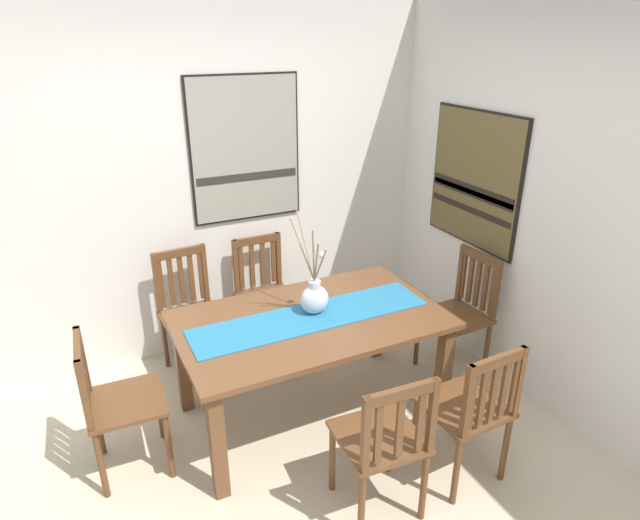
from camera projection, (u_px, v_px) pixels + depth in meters
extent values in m
cube|color=beige|center=(306.00, 499.00, 2.98)|extent=(6.40, 6.40, 0.03)
cube|color=silver|center=(200.00, 182.00, 3.97)|extent=(6.40, 0.12, 2.70)
cube|color=silver|center=(586.00, 220.00, 3.19)|extent=(0.12, 6.40, 2.70)
cube|color=brown|center=(311.00, 320.00, 3.36)|extent=(1.66, 0.99, 0.03)
cube|color=brown|center=(218.00, 445.00, 2.86)|extent=(0.08, 0.08, 0.70)
cube|color=brown|center=(443.00, 372.00, 3.47)|extent=(0.08, 0.08, 0.70)
cube|color=brown|center=(183.00, 365.00, 3.54)|extent=(0.08, 0.08, 0.70)
cube|color=brown|center=(376.00, 316.00, 4.15)|extent=(0.08, 0.08, 0.70)
cube|color=#236B93|center=(311.00, 317.00, 3.35)|extent=(1.53, 0.36, 0.01)
ellipsoid|color=silver|center=(314.00, 299.00, 3.37)|extent=(0.18, 0.16, 0.19)
cylinder|color=silver|center=(314.00, 284.00, 3.33)|extent=(0.08, 0.08, 0.04)
cylinder|color=#997F5B|center=(307.00, 263.00, 3.22)|extent=(0.12, 0.05, 0.29)
cylinder|color=#997F5B|center=(305.00, 246.00, 3.30)|extent=(0.05, 0.18, 0.42)
cylinder|color=#997F5B|center=(303.00, 251.00, 3.19)|extent=(0.17, 0.02, 0.44)
cylinder|color=#997F5B|center=(320.00, 266.00, 3.22)|extent=(0.03, 0.13, 0.26)
cylinder|color=#997F5B|center=(316.00, 263.00, 3.22)|extent=(0.03, 0.11, 0.30)
cylinder|color=#997F5B|center=(314.00, 256.00, 3.21)|extent=(0.05, 0.08, 0.37)
sphere|color=silver|center=(322.00, 255.00, 3.26)|extent=(0.04, 0.04, 0.04)
cube|color=brown|center=(268.00, 299.00, 4.18)|extent=(0.43, 0.43, 0.03)
cylinder|color=brown|center=(299.00, 330.00, 4.20)|extent=(0.04, 0.04, 0.45)
cylinder|color=brown|center=(256.00, 341.00, 4.05)|extent=(0.04, 0.04, 0.45)
cylinder|color=brown|center=(281.00, 310.00, 4.49)|extent=(0.04, 0.04, 0.45)
cylinder|color=brown|center=(240.00, 320.00, 4.34)|extent=(0.04, 0.04, 0.45)
cube|color=brown|center=(278.00, 259.00, 4.31)|extent=(0.04, 0.04, 0.45)
cube|color=brown|center=(236.00, 267.00, 4.16)|extent=(0.04, 0.04, 0.45)
cube|color=brown|center=(256.00, 240.00, 4.16)|extent=(0.38, 0.04, 0.06)
cube|color=brown|center=(273.00, 261.00, 4.30)|extent=(0.04, 0.02, 0.36)
cube|color=brown|center=(263.00, 263.00, 4.26)|extent=(0.04, 0.02, 0.36)
cube|color=brown|center=(252.00, 265.00, 4.22)|extent=(0.04, 0.02, 0.36)
cube|color=brown|center=(241.00, 268.00, 4.19)|extent=(0.04, 0.02, 0.36)
cube|color=brown|center=(379.00, 437.00, 2.76)|extent=(0.45, 0.45, 0.03)
cylinder|color=brown|center=(332.00, 458.00, 2.94)|extent=(0.04, 0.04, 0.45)
cylinder|color=brown|center=(390.00, 440.00, 3.07)|extent=(0.04, 0.04, 0.45)
cylinder|color=brown|center=(362.00, 508.00, 2.64)|extent=(0.04, 0.04, 0.45)
cylinder|color=brown|center=(424.00, 486.00, 2.76)|extent=(0.04, 0.04, 0.45)
cube|color=brown|center=(366.00, 435.00, 2.44)|extent=(0.04, 0.04, 0.43)
cube|color=brown|center=(432.00, 415.00, 2.57)|extent=(0.04, 0.04, 0.43)
cube|color=brown|center=(402.00, 393.00, 2.43)|extent=(0.38, 0.06, 0.06)
cube|color=brown|center=(378.00, 434.00, 2.47)|extent=(0.04, 0.02, 0.34)
cube|color=brown|center=(400.00, 428.00, 2.51)|extent=(0.04, 0.02, 0.34)
cube|color=brown|center=(420.00, 421.00, 2.55)|extent=(0.04, 0.02, 0.34)
cube|color=brown|center=(127.00, 402.00, 3.02)|extent=(0.44, 0.44, 0.03)
cylinder|color=brown|center=(159.00, 408.00, 3.33)|extent=(0.04, 0.04, 0.45)
cylinder|color=brown|center=(169.00, 446.00, 3.03)|extent=(0.04, 0.04, 0.45)
cylinder|color=brown|center=(98.00, 424.00, 3.20)|extent=(0.04, 0.04, 0.45)
cylinder|color=brown|center=(101.00, 465.00, 2.89)|extent=(0.04, 0.04, 0.45)
cube|color=brown|center=(83.00, 359.00, 3.01)|extent=(0.04, 0.04, 0.42)
cube|color=brown|center=(84.00, 396.00, 2.71)|extent=(0.04, 0.04, 0.42)
cube|color=brown|center=(77.00, 348.00, 2.79)|extent=(0.05, 0.38, 0.06)
cube|color=brown|center=(83.00, 364.00, 2.99)|extent=(0.02, 0.04, 0.33)
cube|color=brown|center=(84.00, 372.00, 2.93)|extent=(0.02, 0.04, 0.33)
cube|color=brown|center=(84.00, 379.00, 2.87)|extent=(0.02, 0.04, 0.33)
cube|color=brown|center=(84.00, 387.00, 2.80)|extent=(0.02, 0.04, 0.33)
cube|color=brown|center=(85.00, 396.00, 2.74)|extent=(0.02, 0.04, 0.33)
cube|color=brown|center=(454.00, 317.00, 3.91)|extent=(0.44, 0.44, 0.03)
cylinder|color=brown|center=(449.00, 363.00, 3.78)|extent=(0.04, 0.04, 0.45)
cylinder|color=brown|center=(417.00, 339.00, 4.07)|extent=(0.04, 0.04, 0.45)
cylinder|color=brown|center=(487.00, 349.00, 3.94)|extent=(0.04, 0.04, 0.45)
cylinder|color=brown|center=(454.00, 328.00, 4.23)|extent=(0.04, 0.04, 0.45)
cube|color=brown|center=(496.00, 291.00, 3.76)|extent=(0.04, 0.04, 0.46)
cube|color=brown|center=(461.00, 273.00, 4.05)|extent=(0.04, 0.04, 0.46)
cube|color=brown|center=(481.00, 257.00, 3.82)|extent=(0.05, 0.38, 0.06)
cube|color=brown|center=(493.00, 292.00, 3.79)|extent=(0.02, 0.04, 0.37)
cube|color=brown|center=(485.00, 288.00, 3.85)|extent=(0.02, 0.04, 0.37)
cube|color=brown|center=(477.00, 284.00, 3.91)|extent=(0.02, 0.04, 0.37)
cube|color=brown|center=(470.00, 280.00, 3.97)|extent=(0.02, 0.04, 0.37)
cube|color=brown|center=(463.00, 276.00, 4.03)|extent=(0.02, 0.04, 0.37)
cube|color=brown|center=(193.00, 318.00, 3.89)|extent=(0.45, 0.45, 0.03)
cylinder|color=brown|center=(227.00, 350.00, 3.93)|extent=(0.04, 0.04, 0.45)
cylinder|color=brown|center=(179.00, 365.00, 3.76)|extent=(0.04, 0.04, 0.45)
cylinder|color=brown|center=(210.00, 329.00, 4.21)|extent=(0.04, 0.04, 0.45)
cylinder|color=brown|center=(165.00, 341.00, 4.05)|extent=(0.04, 0.04, 0.45)
cube|color=brown|center=(205.00, 273.00, 4.03)|extent=(0.04, 0.04, 0.47)
cube|color=brown|center=(157.00, 284.00, 3.86)|extent=(0.04, 0.04, 0.47)
cube|color=brown|center=(178.00, 253.00, 3.87)|extent=(0.38, 0.06, 0.06)
cube|color=brown|center=(201.00, 276.00, 4.02)|extent=(0.04, 0.02, 0.38)
cube|color=brown|center=(192.00, 278.00, 3.99)|extent=(0.04, 0.02, 0.38)
cube|color=brown|center=(182.00, 280.00, 3.95)|extent=(0.04, 0.02, 0.38)
cube|color=brown|center=(171.00, 282.00, 3.92)|extent=(0.04, 0.02, 0.38)
cube|color=brown|center=(161.00, 285.00, 3.88)|extent=(0.04, 0.02, 0.38)
cube|color=brown|center=(463.00, 406.00, 2.98)|extent=(0.44, 0.44, 0.03)
cylinder|color=brown|center=(415.00, 431.00, 3.14)|extent=(0.04, 0.04, 0.45)
cylinder|color=brown|center=(461.00, 411.00, 3.30)|extent=(0.04, 0.04, 0.45)
cylinder|color=brown|center=(456.00, 471.00, 2.85)|extent=(0.04, 0.04, 0.45)
cylinder|color=brown|center=(505.00, 448.00, 3.01)|extent=(0.04, 0.04, 0.45)
cube|color=brown|center=(467.00, 402.00, 2.66)|extent=(0.04, 0.04, 0.43)
cube|color=brown|center=(519.00, 381.00, 2.82)|extent=(0.04, 0.04, 0.43)
cube|color=brown|center=(498.00, 361.00, 2.67)|extent=(0.38, 0.05, 0.06)
cube|color=brown|center=(471.00, 403.00, 2.68)|extent=(0.04, 0.02, 0.34)
cube|color=brown|center=(482.00, 398.00, 2.71)|extent=(0.04, 0.02, 0.34)
cube|color=brown|center=(493.00, 394.00, 2.75)|extent=(0.04, 0.02, 0.34)
cube|color=brown|center=(504.00, 389.00, 2.78)|extent=(0.04, 0.02, 0.34)
cube|color=brown|center=(514.00, 385.00, 2.81)|extent=(0.04, 0.02, 0.34)
cube|color=black|center=(245.00, 149.00, 3.97)|extent=(0.85, 0.04, 1.08)
cube|color=gray|center=(246.00, 150.00, 3.95)|extent=(0.82, 0.01, 1.05)
cube|color=#2D2823|center=(248.00, 177.00, 4.03)|extent=(0.79, 0.00, 0.06)
cube|color=black|center=(475.00, 179.00, 3.90)|extent=(0.04, 0.91, 0.99)
cube|color=brown|center=(473.00, 179.00, 3.89)|extent=(0.01, 0.88, 0.96)
cube|color=black|center=(471.00, 193.00, 3.93)|extent=(0.00, 0.85, 0.05)
cube|color=black|center=(471.00, 190.00, 3.92)|extent=(0.00, 0.85, 0.07)
cube|color=black|center=(469.00, 209.00, 3.98)|extent=(0.00, 0.85, 0.05)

